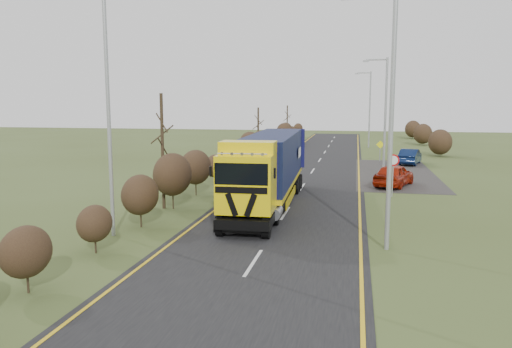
{
  "coord_description": "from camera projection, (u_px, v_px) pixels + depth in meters",
  "views": [
    {
      "loc": [
        3.4,
        -20.48,
        5.58
      ],
      "look_at": [
        -1.4,
        3.45,
        2.07
      ],
      "focal_mm": 35.0,
      "sensor_mm": 36.0,
      "label": 1
    }
  ],
  "objects": [
    {
      "name": "road",
      "position": [
        299.0,
        193.0,
        31.04
      ],
      "size": [
        8.0,
        120.0,
        0.02
      ],
      "primitive_type": "cube",
      "color": "black",
      "rests_on": "ground"
    },
    {
      "name": "lane_markings",
      "position": [
        298.0,
        193.0,
        30.74
      ],
      "size": [
        7.52,
        116.0,
        0.01
      ],
      "color": "gold",
      "rests_on": "road"
    },
    {
      "name": "streetlight_far",
      "position": [
        369.0,
        106.0,
        61.14
      ],
      "size": [
        1.98,
        0.19,
        9.31
      ],
      "color": "#9A9EA0",
      "rests_on": "ground"
    },
    {
      "name": "streetlight_near",
      "position": [
        388.0,
        109.0,
        18.37
      ],
      "size": [
        2.04,
        0.19,
        9.63
      ],
      "color": "#9A9EA0",
      "rests_on": "ground"
    },
    {
      "name": "streetlight_mid",
      "position": [
        384.0,
        111.0,
        38.1
      ],
      "size": [
        1.9,
        0.18,
        8.94
      ],
      "color": "#9A9EA0",
      "rests_on": "ground"
    },
    {
      "name": "hedgerow",
      "position": [
        196.0,
        169.0,
        29.93
      ],
      "size": [
        2.24,
        102.04,
        6.05
      ],
      "color": "#301F15",
      "rests_on": "ground"
    },
    {
      "name": "speed_sign",
      "position": [
        393.0,
        167.0,
        29.47
      ],
      "size": [
        0.7,
        0.1,
        2.55
      ],
      "color": "#9A9EA0",
      "rests_on": "ground"
    },
    {
      "name": "ground",
      "position": [
        272.0,
        234.0,
        21.33
      ],
      "size": [
        160.0,
        160.0,
        0.0
      ],
      "primitive_type": "plane",
      "color": "#3E4B20",
      "rests_on": "ground"
    },
    {
      "name": "lorry",
      "position": [
        270.0,
        165.0,
        26.72
      ],
      "size": [
        2.76,
        14.22,
        3.94
      ],
      "rotation": [
        0.0,
        0.0,
        0.04
      ],
      "color": "black",
      "rests_on": "ground"
    },
    {
      "name": "car_red_hatchback",
      "position": [
        394.0,
        175.0,
        33.32
      ],
      "size": [
        3.21,
        4.76,
        1.5
      ],
      "primitive_type": "imported",
      "rotation": [
        0.0,
        0.0,
        2.78
      ],
      "color": "#9B1B07",
      "rests_on": "ground"
    },
    {
      "name": "warning_board",
      "position": [
        380.0,
        149.0,
        47.36
      ],
      "size": [
        0.76,
        0.11,
        1.99
      ],
      "color": "#9A9EA0",
      "rests_on": "ground"
    },
    {
      "name": "car_blue_sedan",
      "position": [
        410.0,
        157.0,
        45.13
      ],
      "size": [
        2.5,
        4.51,
        1.41
      ],
      "primitive_type": "imported",
      "rotation": [
        0.0,
        0.0,
        2.89
      ],
      "color": "#0A193C",
      "rests_on": "ground"
    },
    {
      "name": "layby",
      "position": [
        395.0,
        173.0,
        39.48
      ],
      "size": [
        6.0,
        18.0,
        0.02
      ],
      "primitive_type": "cube",
      "color": "#282624",
      "rests_on": "ground"
    },
    {
      "name": "left_pole",
      "position": [
        108.0,
        112.0,
        20.35
      ],
      "size": [
        0.16,
        0.16,
        10.4
      ],
      "primitive_type": "cylinder",
      "color": "#9A9EA0",
      "rests_on": "ground"
    }
  ]
}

